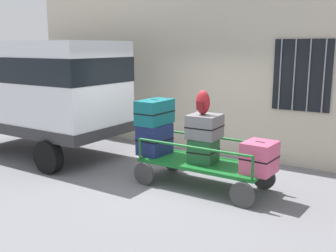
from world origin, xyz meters
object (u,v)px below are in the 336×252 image
suitcase_center_bottom (259,157)px  suitcase_midleft_middle (205,126)px  suitcase_left_bottom (155,139)px  luggage_cart (203,167)px  backpack (203,103)px  suitcase_midleft_bottom (203,150)px  suitcase_left_middle (155,112)px  van (38,86)px

suitcase_center_bottom → suitcase_midleft_middle: bearing=176.4°
suitcase_left_bottom → luggage_cart: bearing=0.9°
suitcase_midleft_middle → suitcase_center_bottom: bearing=-3.6°
suitcase_left_bottom → suitcase_center_bottom: suitcase_left_bottom is taller
suitcase_left_bottom → backpack: bearing=0.8°
suitcase_midleft_middle → suitcase_left_bottom: bearing=-177.6°
suitcase_midleft_bottom → suitcase_midleft_middle: (-0.00, 0.03, 0.45)m
luggage_cart → suitcase_midleft_bottom: size_ratio=4.25×
suitcase_left_bottom → suitcase_midleft_middle: (1.09, 0.05, 0.37)m
suitcase_midleft_middle → suitcase_left_middle: bearing=-178.1°
luggage_cart → suitcase_center_bottom: suitcase_center_bottom is taller
luggage_cart → backpack: (-0.03, -0.00, 1.21)m
luggage_cart → suitcase_left_middle: suitcase_left_middle is taller
suitcase_midleft_bottom → suitcase_center_bottom: (1.09, -0.04, 0.04)m
luggage_cart → suitcase_left_bottom: 1.16m
luggage_cart → suitcase_center_bottom: (1.09, -0.04, 0.36)m
suitcase_left_bottom → backpack: 1.34m
van → luggage_cart: bearing=0.8°
van → luggage_cart: 4.63m
backpack → suitcase_midleft_bottom: bearing=5.6°
suitcase_left_bottom → suitcase_midleft_middle: 1.15m
backpack → suitcase_left_middle: bearing=-179.8°
suitcase_midleft_middle → suitcase_center_bottom: suitcase_midleft_middle is taller
suitcase_center_bottom → suitcase_midleft_bottom: bearing=178.0°
luggage_cart → suitcase_left_bottom: suitcase_left_bottom is taller
suitcase_midleft_middle → backpack: 0.45m
luggage_cart → suitcase_left_bottom: (-1.09, -0.02, 0.39)m
suitcase_midleft_middle → suitcase_center_bottom: 1.17m
luggage_cart → suitcase_left_bottom: size_ratio=3.74×
van → luggage_cart: (4.45, 0.06, -1.28)m
suitcase_left_middle → suitcase_midleft_bottom: bearing=0.4°
backpack → luggage_cart: bearing=5.8°
suitcase_left_middle → backpack: size_ratio=1.78×
van → suitcase_left_bottom: (3.36, 0.05, -0.89)m
suitcase_midleft_middle → backpack: backpack is taller
suitcase_left_bottom → suitcase_left_middle: bearing=90.0°
luggage_cart → suitcase_midleft_middle: (0.00, 0.03, 0.77)m
suitcase_midleft_bottom → backpack: 0.89m
van → backpack: 4.42m
suitcase_left_middle → suitcase_midleft_bottom: suitcase_left_middle is taller
van → suitcase_left_middle: bearing=1.0°
suitcase_midleft_middle → suitcase_center_bottom: (1.09, -0.07, -0.41)m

